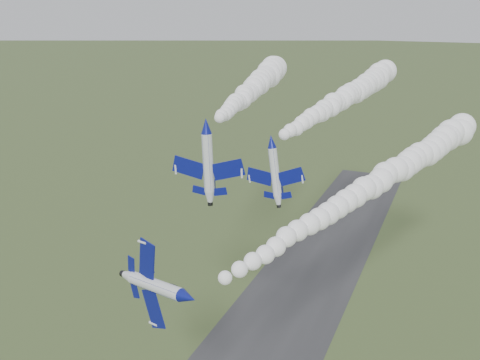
# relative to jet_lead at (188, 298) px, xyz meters

# --- Properties ---
(jet_lead) EXTENTS (7.41, 13.91, 11.73)m
(jet_lead) POSITION_rel_jet_lead_xyz_m (0.00, 0.00, 0.00)
(jet_lead) COLOR white
(smoke_trail_jet_lead) EXTENTS (31.12, 76.69, 5.81)m
(smoke_trail_jet_lead) POSITION_rel_jet_lead_xyz_m (14.49, 40.46, 3.54)
(smoke_trail_jet_lead) COLOR white
(jet_pair_left) EXTENTS (12.00, 14.29, 3.53)m
(jet_pair_left) POSITION_rel_jet_lead_xyz_m (-9.36, 24.18, 14.69)
(jet_pair_left) COLOR white
(smoke_trail_jet_pair_left) EXTENTS (11.29, 52.81, 5.82)m
(smoke_trail_jet_pair_left) POSITION_rel_jet_lead_xyz_m (-13.28, 53.62, 16.15)
(smoke_trail_jet_pair_left) COLOR white
(jet_pair_right) EXTENTS (9.35, 11.26, 2.94)m
(jet_pair_right) POSITION_rel_jet_lead_xyz_m (1.25, 24.40, 13.22)
(jet_pair_right) COLOR white
(smoke_trail_jet_pair_right) EXTENTS (11.65, 70.40, 5.89)m
(smoke_trail_jet_pair_right) POSITION_rel_jet_lead_xyz_m (4.28, 61.41, 14.50)
(smoke_trail_jet_pair_right) COLOR white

